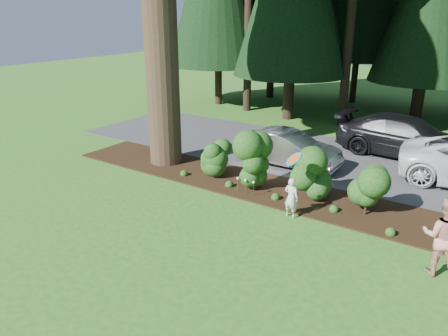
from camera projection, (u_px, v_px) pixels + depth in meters
name	position (u px, v px, depth m)	size (l,w,h in m)	color
ground	(209.00, 226.00, 12.23)	(80.00, 80.00, 0.00)	#2E641C
mulch_bed	(266.00, 188.00, 14.74)	(16.00, 2.50, 0.05)	black
driveway	(316.00, 156.00, 18.04)	(22.00, 6.00, 0.03)	#38383A
shrub_row	(286.00, 172.00, 13.98)	(6.53, 1.60, 1.61)	#143811
lily_cluster	(245.00, 181.00, 14.08)	(0.69, 0.09, 0.57)	#143811
car_silver_wagon	(288.00, 148.00, 16.71)	(1.42, 4.07, 1.34)	#ACACB0
car_dark_suv	(407.00, 137.00, 17.69)	(2.27, 5.57, 1.62)	black
child	(291.00, 198.00, 12.56)	(0.44, 0.29, 1.22)	silver
adult	(444.00, 237.00, 9.69)	(0.93, 0.72, 1.91)	red
frisbee	(294.00, 159.00, 12.45)	(0.58, 0.49, 0.49)	teal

